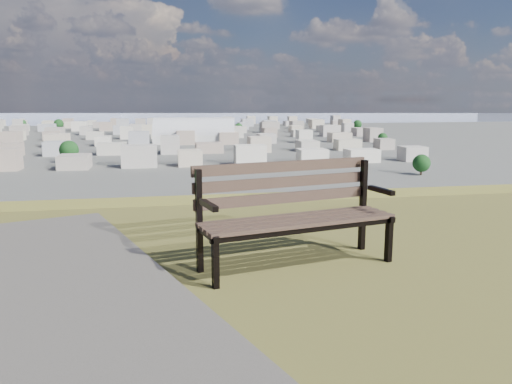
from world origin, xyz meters
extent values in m
cube|color=#473529|center=(0.97, 1.04, 25.42)|extent=(1.69, 0.46, 0.03)
cube|color=#473529|center=(0.95, 1.15, 25.42)|extent=(1.69, 0.46, 0.03)
cube|color=#473529|center=(0.92, 1.27, 25.42)|extent=(1.69, 0.46, 0.03)
cube|color=#473529|center=(0.90, 1.38, 25.42)|extent=(1.69, 0.46, 0.03)
cube|color=#473529|center=(0.88, 1.45, 25.57)|extent=(1.68, 0.41, 0.10)
cube|color=#473529|center=(0.87, 1.47, 25.71)|extent=(1.68, 0.41, 0.10)
cube|color=#473529|center=(0.87, 1.50, 25.85)|extent=(1.68, 0.41, 0.10)
cube|color=black|center=(0.18, 0.84, 25.21)|extent=(0.06, 0.07, 0.42)
cube|color=black|center=(0.09, 1.24, 25.44)|extent=(0.06, 0.07, 0.88)
cube|color=black|center=(0.14, 1.03, 25.39)|extent=(0.15, 0.47, 0.05)
cube|color=black|center=(0.15, 0.98, 25.63)|extent=(0.12, 0.34, 0.04)
cube|color=black|center=(1.78, 1.21, 25.21)|extent=(0.06, 0.07, 0.42)
cube|color=black|center=(1.68, 1.61, 25.44)|extent=(0.06, 0.07, 0.88)
cube|color=black|center=(1.73, 1.39, 25.39)|extent=(0.15, 0.47, 0.05)
cube|color=black|center=(1.74, 1.35, 25.63)|extent=(0.12, 0.34, 0.04)
cube|color=black|center=(0.98, 1.03, 25.38)|extent=(1.68, 0.42, 0.04)
cube|color=black|center=(0.89, 1.39, 25.38)|extent=(1.68, 0.42, 0.04)
cone|color=brown|center=(2.40, 3.20, 25.09)|extent=(0.08, 0.08, 0.18)
cube|color=silver|center=(18.79, 308.14, 2.72)|extent=(51.21, 26.84, 5.44)
cylinder|color=white|center=(18.79, 308.14, 5.44)|extent=(51.21, 26.84, 20.67)
cube|color=silver|center=(-60.00, 200.00, 3.50)|extent=(11.00, 11.00, 7.00)
cube|color=#A3968B|center=(-36.00, 200.00, 3.50)|extent=(11.00, 11.00, 7.00)
cube|color=beige|center=(-12.00, 200.00, 3.50)|extent=(11.00, 11.00, 7.00)
cube|color=#AAAAAF|center=(12.00, 200.00, 3.50)|extent=(11.00, 11.00, 7.00)
cube|color=beige|center=(36.00, 200.00, 3.50)|extent=(11.00, 11.00, 7.00)
cube|color=tan|center=(60.00, 200.00, 3.50)|extent=(11.00, 11.00, 7.00)
cube|color=beige|center=(84.00, 200.00, 3.50)|extent=(11.00, 11.00, 7.00)
cube|color=#B5ADA4|center=(108.00, 200.00, 3.50)|extent=(11.00, 11.00, 7.00)
cube|color=beige|center=(-72.00, 250.00, 3.50)|extent=(11.00, 11.00, 7.00)
cube|color=#AAAAAF|center=(-48.00, 250.00, 3.50)|extent=(11.00, 11.00, 7.00)
cube|color=beige|center=(-24.00, 250.00, 3.50)|extent=(11.00, 11.00, 7.00)
cube|color=tan|center=(0.00, 250.00, 3.50)|extent=(11.00, 11.00, 7.00)
cube|color=beige|center=(24.00, 250.00, 3.50)|extent=(11.00, 11.00, 7.00)
cube|color=#B5ADA4|center=(48.00, 250.00, 3.50)|extent=(11.00, 11.00, 7.00)
cube|color=silver|center=(72.00, 250.00, 3.50)|extent=(11.00, 11.00, 7.00)
cube|color=#A3968B|center=(96.00, 250.00, 3.50)|extent=(11.00, 11.00, 7.00)
cube|color=beige|center=(120.00, 250.00, 3.50)|extent=(11.00, 11.00, 7.00)
cube|color=tan|center=(-84.00, 300.00, 3.50)|extent=(11.00, 11.00, 7.00)
cube|color=beige|center=(-60.00, 300.00, 3.50)|extent=(11.00, 11.00, 7.00)
cube|color=#B5ADA4|center=(-36.00, 300.00, 3.50)|extent=(11.00, 11.00, 7.00)
cube|color=silver|center=(-12.00, 300.00, 3.50)|extent=(11.00, 11.00, 7.00)
cube|color=#A3968B|center=(12.00, 300.00, 3.50)|extent=(11.00, 11.00, 7.00)
cube|color=beige|center=(36.00, 300.00, 3.50)|extent=(11.00, 11.00, 7.00)
cube|color=#AAAAAF|center=(60.00, 300.00, 3.50)|extent=(11.00, 11.00, 7.00)
cube|color=beige|center=(84.00, 300.00, 3.50)|extent=(11.00, 11.00, 7.00)
cube|color=tan|center=(108.00, 300.00, 3.50)|extent=(11.00, 11.00, 7.00)
cube|color=beige|center=(132.00, 300.00, 3.50)|extent=(11.00, 11.00, 7.00)
cube|color=#A3968B|center=(-96.00, 350.00, 3.50)|extent=(11.00, 11.00, 7.00)
cube|color=beige|center=(-72.00, 350.00, 3.50)|extent=(11.00, 11.00, 7.00)
cube|color=#AAAAAF|center=(-48.00, 350.00, 3.50)|extent=(11.00, 11.00, 7.00)
cube|color=beige|center=(-24.00, 350.00, 3.50)|extent=(11.00, 11.00, 7.00)
cube|color=tan|center=(0.00, 350.00, 3.50)|extent=(11.00, 11.00, 7.00)
cube|color=beige|center=(24.00, 350.00, 3.50)|extent=(11.00, 11.00, 7.00)
cube|color=#B5ADA4|center=(48.00, 350.00, 3.50)|extent=(11.00, 11.00, 7.00)
cube|color=silver|center=(72.00, 350.00, 3.50)|extent=(11.00, 11.00, 7.00)
cube|color=#A3968B|center=(96.00, 350.00, 3.50)|extent=(11.00, 11.00, 7.00)
cube|color=beige|center=(120.00, 350.00, 3.50)|extent=(11.00, 11.00, 7.00)
cube|color=#AAAAAF|center=(144.00, 350.00, 3.50)|extent=(11.00, 11.00, 7.00)
cube|color=beige|center=(-108.00, 400.00, 3.50)|extent=(11.00, 11.00, 7.00)
cube|color=#B5ADA4|center=(-84.00, 400.00, 3.50)|extent=(11.00, 11.00, 7.00)
cube|color=silver|center=(-60.00, 400.00, 3.50)|extent=(11.00, 11.00, 7.00)
cube|color=#A3968B|center=(-36.00, 400.00, 3.50)|extent=(11.00, 11.00, 7.00)
cube|color=beige|center=(-12.00, 400.00, 3.50)|extent=(11.00, 11.00, 7.00)
cube|color=#AAAAAF|center=(12.00, 400.00, 3.50)|extent=(11.00, 11.00, 7.00)
cube|color=beige|center=(36.00, 400.00, 3.50)|extent=(11.00, 11.00, 7.00)
cube|color=tan|center=(60.00, 400.00, 3.50)|extent=(11.00, 11.00, 7.00)
cube|color=beige|center=(84.00, 400.00, 3.50)|extent=(11.00, 11.00, 7.00)
cube|color=#B5ADA4|center=(108.00, 400.00, 3.50)|extent=(11.00, 11.00, 7.00)
cube|color=silver|center=(132.00, 400.00, 3.50)|extent=(11.00, 11.00, 7.00)
cube|color=#A3968B|center=(156.00, 400.00, 3.50)|extent=(11.00, 11.00, 7.00)
cube|color=beige|center=(-120.00, 450.00, 3.50)|extent=(11.00, 11.00, 7.00)
cube|color=tan|center=(-96.00, 450.00, 3.50)|extent=(11.00, 11.00, 7.00)
cube|color=beige|center=(-72.00, 450.00, 3.50)|extent=(11.00, 11.00, 7.00)
cube|color=#B5ADA4|center=(-48.00, 450.00, 3.50)|extent=(11.00, 11.00, 7.00)
cube|color=silver|center=(-24.00, 450.00, 3.50)|extent=(11.00, 11.00, 7.00)
cube|color=#A3968B|center=(0.00, 450.00, 3.50)|extent=(11.00, 11.00, 7.00)
cube|color=beige|center=(24.00, 450.00, 3.50)|extent=(11.00, 11.00, 7.00)
cube|color=#AAAAAF|center=(48.00, 450.00, 3.50)|extent=(11.00, 11.00, 7.00)
cube|color=beige|center=(72.00, 450.00, 3.50)|extent=(11.00, 11.00, 7.00)
cube|color=tan|center=(96.00, 450.00, 3.50)|extent=(11.00, 11.00, 7.00)
cube|color=beige|center=(120.00, 450.00, 3.50)|extent=(11.00, 11.00, 7.00)
cube|color=#B5ADA4|center=(144.00, 450.00, 3.50)|extent=(11.00, 11.00, 7.00)
cube|color=silver|center=(168.00, 450.00, 3.50)|extent=(11.00, 11.00, 7.00)
cube|color=#AAAAAF|center=(-132.00, 500.00, 3.50)|extent=(11.00, 11.00, 7.00)
cube|color=beige|center=(-108.00, 500.00, 3.50)|extent=(11.00, 11.00, 7.00)
cube|color=tan|center=(-84.00, 500.00, 3.50)|extent=(11.00, 11.00, 7.00)
cube|color=beige|center=(-60.00, 500.00, 3.50)|extent=(11.00, 11.00, 7.00)
cube|color=#B5ADA4|center=(-36.00, 500.00, 3.50)|extent=(11.00, 11.00, 7.00)
cube|color=silver|center=(-12.00, 500.00, 3.50)|extent=(11.00, 11.00, 7.00)
cube|color=#A3968B|center=(12.00, 500.00, 3.50)|extent=(11.00, 11.00, 7.00)
cube|color=beige|center=(36.00, 500.00, 3.50)|extent=(11.00, 11.00, 7.00)
cube|color=#AAAAAF|center=(60.00, 500.00, 3.50)|extent=(11.00, 11.00, 7.00)
cube|color=beige|center=(84.00, 500.00, 3.50)|extent=(11.00, 11.00, 7.00)
cube|color=tan|center=(108.00, 500.00, 3.50)|extent=(11.00, 11.00, 7.00)
cube|color=beige|center=(132.00, 500.00, 3.50)|extent=(11.00, 11.00, 7.00)
cube|color=#B5ADA4|center=(156.00, 500.00, 3.50)|extent=(11.00, 11.00, 7.00)
cube|color=silver|center=(180.00, 500.00, 3.50)|extent=(11.00, 11.00, 7.00)
cube|color=#AAAAAF|center=(-144.00, 550.00, 3.50)|extent=(11.00, 11.00, 7.00)
cube|color=beige|center=(-120.00, 550.00, 3.50)|extent=(11.00, 11.00, 7.00)
cube|color=tan|center=(-96.00, 550.00, 3.50)|extent=(11.00, 11.00, 7.00)
cube|color=beige|center=(-72.00, 550.00, 3.50)|extent=(11.00, 11.00, 7.00)
cube|color=#B5ADA4|center=(-48.00, 550.00, 3.50)|extent=(11.00, 11.00, 7.00)
cube|color=silver|center=(-24.00, 550.00, 3.50)|extent=(11.00, 11.00, 7.00)
cube|color=#A3968B|center=(0.00, 550.00, 3.50)|extent=(11.00, 11.00, 7.00)
cube|color=beige|center=(24.00, 550.00, 3.50)|extent=(11.00, 11.00, 7.00)
cube|color=#AAAAAF|center=(48.00, 550.00, 3.50)|extent=(11.00, 11.00, 7.00)
cube|color=beige|center=(72.00, 550.00, 3.50)|extent=(11.00, 11.00, 7.00)
cube|color=tan|center=(96.00, 550.00, 3.50)|extent=(11.00, 11.00, 7.00)
cube|color=beige|center=(120.00, 550.00, 3.50)|extent=(11.00, 11.00, 7.00)
cube|color=#B5ADA4|center=(144.00, 550.00, 3.50)|extent=(11.00, 11.00, 7.00)
cube|color=silver|center=(168.00, 550.00, 3.50)|extent=(11.00, 11.00, 7.00)
cube|color=#A3968B|center=(192.00, 550.00, 3.50)|extent=(11.00, 11.00, 7.00)
cylinder|color=#35291A|center=(90.00, 160.00, 1.05)|extent=(0.80, 0.80, 2.10)
sphere|color=#123414|center=(90.00, 160.00, 4.20)|extent=(6.30, 6.30, 6.30)
cylinder|color=#35291A|center=(-40.00, 220.00, 1.35)|extent=(0.80, 0.80, 2.70)
sphere|color=#123414|center=(-40.00, 220.00, 5.40)|extent=(8.10, 8.10, 8.10)
cylinder|color=#35291A|center=(130.00, 280.00, 0.97)|extent=(0.80, 0.80, 1.95)
sphere|color=#123414|center=(130.00, 280.00, 3.90)|extent=(5.85, 5.85, 5.85)
cylinder|color=#35291A|center=(60.00, 400.00, 1.12)|extent=(0.80, 0.80, 2.25)
sphere|color=#123414|center=(60.00, 400.00, 4.50)|extent=(6.75, 6.75, 6.75)
cylinder|color=#35291A|center=(-90.00, 460.00, 1.43)|extent=(0.80, 0.80, 2.85)
sphere|color=#123414|center=(-90.00, 460.00, 5.70)|extent=(8.55, 8.55, 8.55)
cylinder|color=#35291A|center=(-130.00, 500.00, 1.20)|extent=(0.80, 0.80, 2.40)
sphere|color=#123414|center=(-130.00, 500.00, 4.80)|extent=(7.20, 7.20, 7.20)
cylinder|color=#35291A|center=(40.00, 300.00, 1.05)|extent=(0.80, 0.80, 2.10)
sphere|color=#123414|center=(40.00, 300.00, 4.20)|extent=(6.30, 6.30, 6.30)
cylinder|color=#35291A|center=(170.00, 420.00, 1.27)|extent=(0.80, 0.80, 2.55)
sphere|color=#123414|center=(170.00, 420.00, 5.10)|extent=(7.65, 7.65, 7.65)
cube|color=gray|center=(0.00, 900.00, 0.00)|extent=(2400.00, 700.00, 0.12)
cube|color=#98A0BD|center=(150.00, 1390.00, 22.50)|extent=(700.00, 220.00, 45.00)
cube|color=#98A0BD|center=(650.00, 1430.00, 30.00)|extent=(500.00, 220.00, 60.00)
camera|label=1|loc=(-0.18, -2.81, 26.43)|focal=35.00mm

